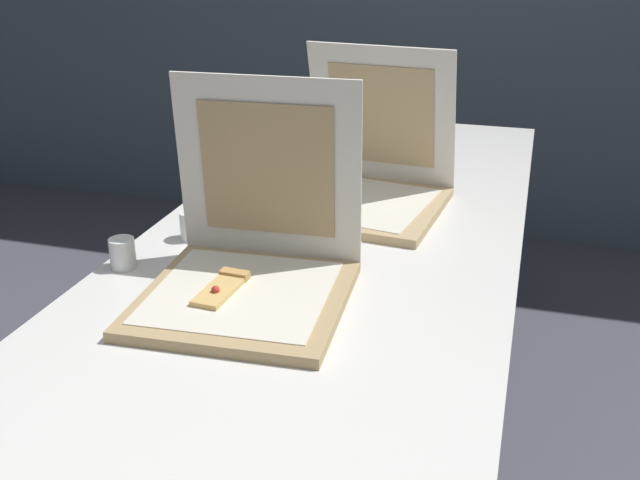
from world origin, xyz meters
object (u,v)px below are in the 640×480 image
object	(u,v)px
pizza_box_middle	(367,184)
cup_white_far	(288,164)
cup_white_near_left	(123,253)
cup_white_near_center	(192,226)
table	(332,254)
pizza_box_front	(249,268)
cup_white_mid	(233,203)

from	to	relation	value
pizza_box_middle	cup_white_far	xyz separation A→B (m)	(-0.27, 0.18, -0.02)
cup_white_near_left	cup_white_near_center	distance (m)	0.20
table	pizza_box_front	bearing A→B (deg)	-102.66
pizza_box_front	table	bearing A→B (deg)	73.96
table	cup_white_near_center	distance (m)	0.33
pizza_box_middle	cup_white_near_left	xyz separation A→B (m)	(-0.41, -0.51, -0.02)
cup_white_far	cup_white_near_left	distance (m)	0.70
table	cup_white_mid	distance (m)	0.29
cup_white_near_center	table	bearing A→B (deg)	20.07
cup_white_far	cup_white_near_left	world-z (taller)	same
pizza_box_middle	cup_white_mid	bearing A→B (deg)	-146.81
pizza_box_front	cup_white_far	size ratio (longest dim) A/B	6.24
table	cup_white_near_left	size ratio (longest dim) A/B	34.34
pizza_box_middle	table	bearing A→B (deg)	-93.06
table	cup_white_near_center	world-z (taller)	cup_white_near_center
table	cup_white_near_left	bearing A→B (deg)	-142.08
cup_white_far	table	bearing A→B (deg)	-58.61
pizza_box_middle	cup_white_near_left	bearing A→B (deg)	-123.40
cup_white_far	cup_white_mid	distance (m)	0.34
table	cup_white_mid	size ratio (longest dim) A/B	34.34
table	pizza_box_middle	bearing A→B (deg)	81.51
cup_white_far	cup_white_near_center	size ratio (longest dim) A/B	1.00
pizza_box_middle	cup_white_near_left	world-z (taller)	pizza_box_middle
table	pizza_box_front	distance (m)	0.36
cup_white_mid	pizza_box_front	bearing A→B (deg)	-63.23
pizza_box_front	cup_white_mid	bearing A→B (deg)	113.39
cup_white_near_center	cup_white_far	bearing A→B (deg)	82.87
cup_white_near_center	pizza_box_front	bearing A→B (deg)	-44.23
table	cup_white_near_center	size ratio (longest dim) A/B	34.34
cup_white_far	cup_white_near_center	distance (m)	0.51
pizza_box_front	cup_white_far	bearing A→B (deg)	99.44
pizza_box_front	cup_white_near_center	size ratio (longest dim) A/B	6.24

